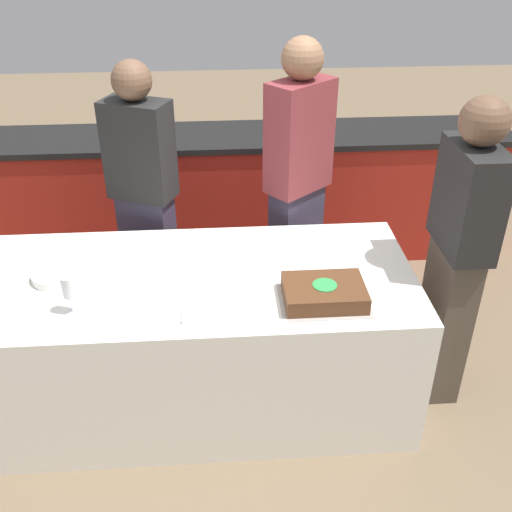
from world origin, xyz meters
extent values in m
plane|color=#7A664C|center=(0.00, 0.00, 0.00)|extent=(14.00, 14.00, 0.00)
cube|color=#A82319|center=(0.00, 1.55, 0.44)|extent=(4.40, 0.55, 0.88)
cube|color=black|center=(0.00, 1.55, 0.90)|extent=(4.40, 0.58, 0.04)
cube|color=white|center=(0.00, 0.00, 0.38)|extent=(2.12, 0.95, 0.77)
cube|color=#B7B2AD|center=(0.58, -0.24, 0.77)|extent=(0.40, 0.30, 0.00)
cube|color=#56331C|center=(0.58, -0.24, 0.81)|extent=(0.36, 0.26, 0.08)
cylinder|color=green|center=(0.58, -0.24, 0.85)|extent=(0.11, 0.11, 0.00)
cylinder|color=white|center=(-0.66, 0.03, 0.79)|extent=(0.24, 0.24, 0.04)
cylinder|color=white|center=(-0.54, -0.25, 0.77)|extent=(0.06, 0.06, 0.00)
cylinder|color=white|center=(-0.54, -0.25, 0.81)|extent=(0.01, 0.01, 0.08)
cylinder|color=white|center=(-0.54, -0.25, 0.90)|extent=(0.06, 0.06, 0.10)
cylinder|color=white|center=(0.53, 0.06, 0.77)|extent=(0.18, 0.18, 0.00)
cube|color=white|center=(0.02, -0.33, 0.78)|extent=(0.16, 0.09, 0.02)
cube|color=#383347|center=(0.58, 0.70, 0.45)|extent=(0.34, 0.32, 0.89)
cube|color=brown|center=(0.58, 0.70, 1.20)|extent=(0.41, 0.39, 0.62)
sphere|color=#936B4C|center=(0.58, 0.70, 1.62)|extent=(0.22, 0.22, 0.22)
cube|color=#4C4238|center=(1.28, 0.00, 0.44)|extent=(0.16, 0.35, 0.88)
cube|color=black|center=(1.28, 0.00, 1.13)|extent=(0.20, 0.41, 0.52)
sphere|color=brown|center=(1.28, 0.00, 1.51)|extent=(0.22, 0.22, 0.22)
cube|color=#383347|center=(-0.30, 0.70, 0.44)|extent=(0.34, 0.27, 0.87)
cube|color=black|center=(-0.30, 0.70, 1.15)|extent=(0.41, 0.32, 0.55)
sphere|color=brown|center=(-0.30, 0.70, 1.53)|extent=(0.21, 0.21, 0.21)
camera|label=1|loc=(0.12, -2.43, 2.35)|focal=42.00mm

